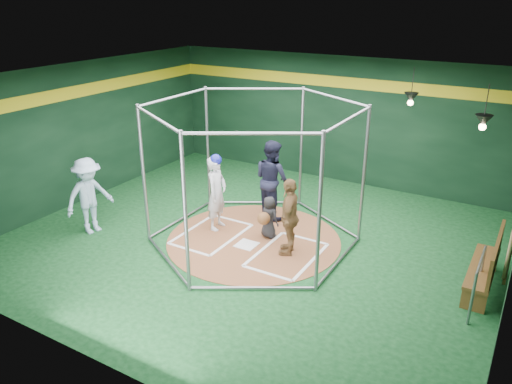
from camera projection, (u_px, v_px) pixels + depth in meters
The scene contains 16 objects.
room_shell at pixel (254, 164), 10.31m from camera, with size 10.10×9.10×3.53m.
clay_disc at pixel (254, 240), 10.95m from camera, with size 3.80×3.80×0.01m, color brown.
home_plate at pixel (247, 245), 10.71m from camera, with size 0.43×0.43×0.01m, color white.
batter_box_left at pixel (212, 234), 11.19m from camera, with size 1.17×1.77×0.01m.
batter_box_right at pixel (287, 255), 10.30m from camera, with size 1.17×1.77×0.01m.
batting_cage at pixel (254, 176), 10.39m from camera, with size 4.05×4.67×3.00m.
bat_rack at pixel (512, 243), 8.57m from camera, with size 0.07×1.25×0.98m.
pendant_lamp_near at pixel (411, 98), 11.78m from camera, with size 0.34×0.34×0.90m.
pendant_lamp_far at pixel (483, 121), 9.66m from camera, with size 0.34×0.34×0.90m.
batter_figure at pixel (217, 192), 11.18m from camera, with size 0.47×0.66×1.77m.
visitor_leopard at pixel (290, 216), 10.11m from camera, with size 0.96×0.40×1.64m, color #A17645.
catcher_figure at pixel (268, 217), 10.87m from camera, with size 0.53×0.60×0.95m.
umpire at pixel (272, 179), 11.78m from camera, with size 0.92×0.71×1.88m, color black.
bystander_blue at pixel (89, 196), 11.02m from camera, with size 1.13×0.65×1.74m, color #A4BFD9.
dugout_bench at pixel (488, 263), 8.94m from camera, with size 0.42×1.81×1.06m.
steel_railing at pixel (478, 276), 8.36m from camera, with size 0.05×1.11×0.96m.
Camera 1 is at (4.98, -8.41, 5.06)m, focal length 35.00 mm.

